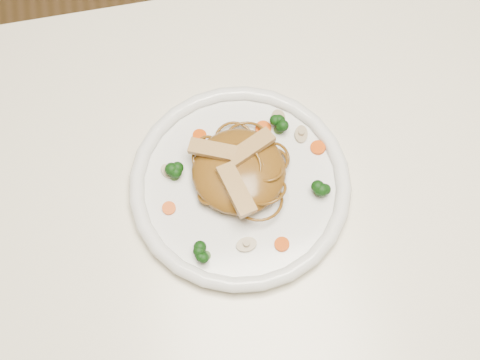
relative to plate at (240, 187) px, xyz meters
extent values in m
plane|color=brown|center=(0.08, -0.07, -0.76)|extent=(4.00, 4.00, 0.00)
cube|color=#EEE5CA|center=(0.08, -0.07, -0.03)|extent=(1.20, 0.80, 0.04)
cylinder|color=white|center=(0.00, 0.00, 0.00)|extent=(0.34, 0.34, 0.02)
ellipsoid|color=brown|center=(0.00, 0.01, 0.03)|extent=(0.15, 0.15, 0.04)
cube|color=tan|center=(0.02, 0.03, 0.05)|extent=(0.07, 0.05, 0.01)
cube|color=tan|center=(-0.03, 0.04, 0.05)|extent=(0.06, 0.04, 0.01)
cube|color=tan|center=(-0.01, -0.02, 0.05)|extent=(0.04, 0.07, 0.01)
cylinder|color=#EB5D08|center=(0.05, 0.07, 0.01)|extent=(0.02, 0.02, 0.00)
cylinder|color=#EB5D08|center=(-0.10, -0.02, 0.01)|extent=(0.02, 0.02, 0.00)
cylinder|color=#EB5D08|center=(0.11, 0.03, 0.01)|extent=(0.02, 0.02, 0.00)
cylinder|color=#EB5D08|center=(-0.04, 0.08, 0.01)|extent=(0.02, 0.02, 0.00)
cylinder|color=#EB5D08|center=(0.04, -0.09, 0.01)|extent=(0.02, 0.02, 0.00)
cylinder|color=beige|center=(-0.01, -0.08, 0.01)|extent=(0.03, 0.03, 0.01)
cylinder|color=beige|center=(0.09, 0.05, 0.01)|extent=(0.03, 0.03, 0.01)
cylinder|color=beige|center=(-0.09, 0.04, 0.01)|extent=(0.03, 0.03, 0.01)
cylinder|color=beige|center=(0.07, 0.08, 0.01)|extent=(0.03, 0.03, 0.01)
camera|label=1|loc=(-0.06, -0.31, 0.77)|focal=47.41mm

